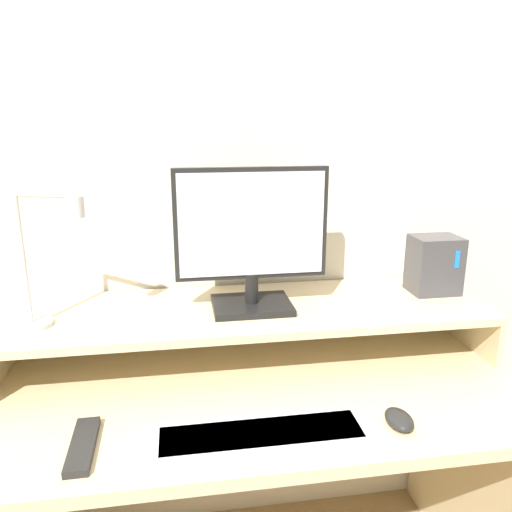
{
  "coord_description": "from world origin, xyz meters",
  "views": [
    {
      "loc": [
        -0.18,
        -0.78,
        1.36
      ],
      "look_at": [
        0.0,
        0.38,
        1.03
      ],
      "focal_mm": 35.0,
      "sensor_mm": 36.0,
      "label": 1
    }
  ],
  "objects_px": {
    "router_dock": "(434,265)",
    "mouse": "(399,419)",
    "monitor": "(251,238)",
    "desk_lamp": "(43,271)",
    "keyboard": "(261,435)",
    "remote_control": "(83,446)"
  },
  "relations": [
    {
      "from": "router_dock",
      "to": "mouse",
      "type": "relative_size",
      "value": 1.94
    },
    {
      "from": "monitor",
      "to": "desk_lamp",
      "type": "bearing_deg",
      "value": -174.29
    },
    {
      "from": "keyboard",
      "to": "router_dock",
      "type": "bearing_deg",
      "value": 35.61
    },
    {
      "from": "desk_lamp",
      "to": "router_dock",
      "type": "height_order",
      "value": "desk_lamp"
    },
    {
      "from": "desk_lamp",
      "to": "mouse",
      "type": "distance_m",
      "value": 0.89
    },
    {
      "from": "monitor",
      "to": "router_dock",
      "type": "bearing_deg",
      "value": 4.82
    },
    {
      "from": "mouse",
      "to": "desk_lamp",
      "type": "bearing_deg",
      "value": 157.76
    },
    {
      "from": "router_dock",
      "to": "keyboard",
      "type": "height_order",
      "value": "router_dock"
    },
    {
      "from": "router_dock",
      "to": "mouse",
      "type": "xyz_separation_m",
      "value": [
        -0.28,
        -0.42,
        -0.22
      ]
    },
    {
      "from": "monitor",
      "to": "remote_control",
      "type": "xyz_separation_m",
      "value": [
        -0.4,
        -0.35,
        -0.34
      ]
    },
    {
      "from": "keyboard",
      "to": "monitor",
      "type": "bearing_deg",
      "value": 84.51
    },
    {
      "from": "mouse",
      "to": "remote_control",
      "type": "relative_size",
      "value": 0.49
    },
    {
      "from": "monitor",
      "to": "desk_lamp",
      "type": "xyz_separation_m",
      "value": [
        -0.52,
        -0.05,
        -0.05
      ]
    },
    {
      "from": "desk_lamp",
      "to": "remote_control",
      "type": "relative_size",
      "value": 1.89
    },
    {
      "from": "desk_lamp",
      "to": "router_dock",
      "type": "distance_m",
      "value": 1.08
    },
    {
      "from": "desk_lamp",
      "to": "keyboard",
      "type": "height_order",
      "value": "desk_lamp"
    },
    {
      "from": "keyboard",
      "to": "mouse",
      "type": "height_order",
      "value": "mouse"
    },
    {
      "from": "keyboard",
      "to": "mouse",
      "type": "distance_m",
      "value": 0.31
    },
    {
      "from": "desk_lamp",
      "to": "remote_control",
      "type": "distance_m",
      "value": 0.43
    },
    {
      "from": "mouse",
      "to": "remote_control",
      "type": "height_order",
      "value": "mouse"
    },
    {
      "from": "desk_lamp",
      "to": "mouse",
      "type": "height_order",
      "value": "desk_lamp"
    },
    {
      "from": "router_dock",
      "to": "keyboard",
      "type": "bearing_deg",
      "value": -144.39
    }
  ]
}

